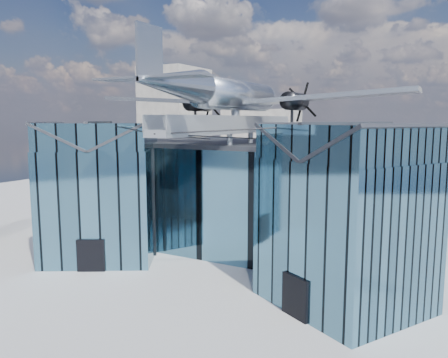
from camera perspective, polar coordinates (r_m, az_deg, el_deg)
The scene contains 4 objects.
ground_plane at distance 35.40m, azimuth -1.59°, elevation -12.02°, with size 120.00×120.00×0.00m, color #96969A.
museum at distance 38.98m, azimuth 2.69°, elevation -1.75°, with size 32.88×24.50×17.60m.
bg_towers at distance 80.75m, azimuth 17.77°, elevation 6.01°, with size 77.00×24.50×26.00m.
tree_side_w at distance 52.77m, azimuth -18.47°, elevation -1.90°, with size 3.45×3.45×5.14m.
Camera 1 is at (16.79, -28.76, 12.00)m, focal length 35.00 mm.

